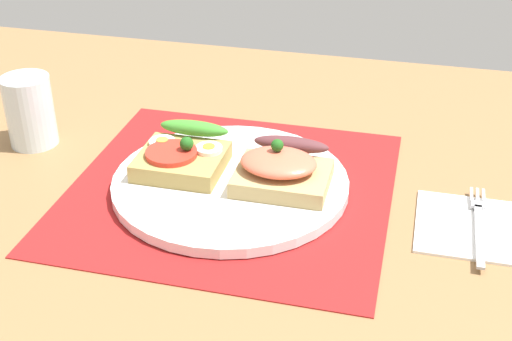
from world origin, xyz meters
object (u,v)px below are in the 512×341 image
object	(u,v)px
sandwich_egg_tomato	(183,155)
napkin	(486,228)
plate	(231,183)
sandwich_salmon	(282,167)
fork	(479,223)
drinking_glass	(30,111)

from	to	relation	value
sandwich_egg_tomato	napkin	distance (cm)	34.49
plate	sandwich_salmon	size ratio (longest dim) A/B	2.59
sandwich_salmon	fork	size ratio (longest dim) A/B	0.70
sandwich_salmon	drinking_glass	xyz separation A→B (cm)	(-33.42, 4.28, 1.14)
plate	drinking_glass	size ratio (longest dim) A/B	2.98
plate	sandwich_egg_tomato	size ratio (longest dim) A/B	2.60
napkin	fork	xyz separation A→B (cm)	(-0.84, 0.09, 0.46)
sandwich_salmon	plate	bearing A→B (deg)	-172.81
napkin	sandwich_salmon	bearing A→B (deg)	174.93
drinking_glass	sandwich_salmon	bearing A→B (deg)	-7.30
plate	sandwich_salmon	distance (cm)	6.40
napkin	fork	size ratio (longest dim) A/B	0.98
sandwich_salmon	drinking_glass	world-z (taller)	drinking_glass
fork	drinking_glass	world-z (taller)	drinking_glass
sandwich_egg_tomato	drinking_glass	world-z (taller)	drinking_glass
sandwich_salmon	drinking_glass	distance (cm)	33.71
plate	napkin	bearing A→B (deg)	-2.53
sandwich_egg_tomato	fork	bearing A→B (deg)	-4.26
plate	sandwich_egg_tomato	xyz separation A→B (cm)	(-6.10, 1.33, 2.12)
sandwich_egg_tomato	fork	distance (cm)	33.61
fork	sandwich_salmon	bearing A→B (deg)	174.96
sandwich_salmon	napkin	distance (cm)	22.64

